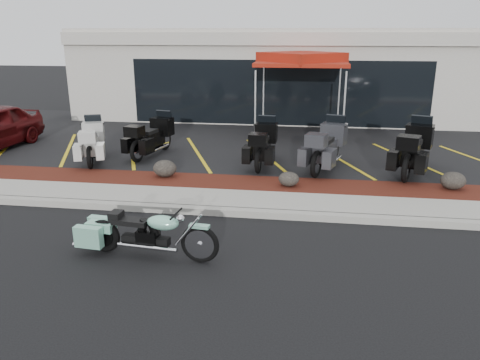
% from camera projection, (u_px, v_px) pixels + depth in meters
% --- Properties ---
extents(ground, '(90.00, 90.00, 0.00)m').
position_uv_depth(ground, '(241.00, 232.00, 9.41)').
color(ground, black).
rests_on(ground, ground).
extents(curb, '(24.00, 0.25, 0.15)m').
position_uv_depth(curb, '(247.00, 213.00, 10.24)').
color(curb, gray).
rests_on(curb, ground).
extents(sidewalk, '(24.00, 1.20, 0.15)m').
position_uv_depth(sidewalk, '(251.00, 202.00, 10.90)').
color(sidewalk, gray).
rests_on(sidewalk, ground).
extents(mulch_bed, '(24.00, 1.20, 0.16)m').
position_uv_depth(mulch_bed, '(257.00, 186.00, 12.03)').
color(mulch_bed, '#351A0C').
rests_on(mulch_bed, ground).
extents(upper_lot, '(26.00, 9.60, 0.15)m').
position_uv_depth(upper_lot, '(273.00, 140.00, 17.12)').
color(upper_lot, black).
rests_on(upper_lot, ground).
extents(dealership_building, '(18.00, 8.16, 4.00)m').
position_uv_depth(dealership_building, '(283.00, 72.00, 22.46)').
color(dealership_building, '#A8A498').
rests_on(dealership_building, ground).
extents(boulder_left, '(0.63, 0.52, 0.45)m').
position_uv_depth(boulder_left, '(165.00, 168.00, 12.45)').
color(boulder_left, black).
rests_on(boulder_left, mulch_bed).
extents(boulder_mid, '(0.52, 0.43, 0.37)m').
position_uv_depth(boulder_mid, '(289.00, 179.00, 11.69)').
color(boulder_mid, black).
rests_on(boulder_mid, mulch_bed).
extents(boulder_right, '(0.61, 0.50, 0.43)m').
position_uv_depth(boulder_right, '(453.00, 181.00, 11.46)').
color(boulder_right, black).
rests_on(boulder_right, mulch_bed).
extents(hero_cruiser, '(2.66, 0.92, 0.92)m').
position_uv_depth(hero_cruiser, '(200.00, 239.00, 8.04)').
color(hero_cruiser, '#7FC5A9').
rests_on(hero_cruiser, ground).
extents(touring_white, '(1.52, 2.36, 1.28)m').
position_uv_depth(touring_white, '(94.00, 135.00, 14.57)').
color(touring_white, silver).
rests_on(touring_white, upper_lot).
extents(touring_black_front, '(1.34, 2.39, 1.31)m').
position_uv_depth(touring_black_front, '(164.00, 130.00, 15.18)').
color(touring_black_front, black).
rests_on(touring_black_front, upper_lot).
extents(touring_black_mid, '(0.98, 2.32, 1.33)m').
position_uv_depth(touring_black_mid, '(267.00, 137.00, 14.21)').
color(touring_black_mid, black).
rests_on(touring_black_mid, upper_lot).
extents(touring_grey, '(1.64, 2.61, 1.42)m').
position_uv_depth(touring_grey, '(335.00, 138.00, 13.77)').
color(touring_grey, '#313236').
rests_on(touring_grey, upper_lot).
extents(touring_black_rear, '(1.79, 2.70, 1.47)m').
position_uv_depth(touring_black_rear, '(419.00, 141.00, 13.37)').
color(touring_black_rear, black).
rests_on(touring_black_rear, upper_lot).
extents(traffic_cone, '(0.33, 0.33, 0.43)m').
position_uv_depth(traffic_cone, '(258.00, 136.00, 16.36)').
color(traffic_cone, orange).
rests_on(traffic_cone, upper_lot).
extents(popup_canopy, '(4.12, 4.12, 3.01)m').
position_uv_depth(popup_canopy, '(302.00, 60.00, 16.90)').
color(popup_canopy, silver).
rests_on(popup_canopy, upper_lot).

